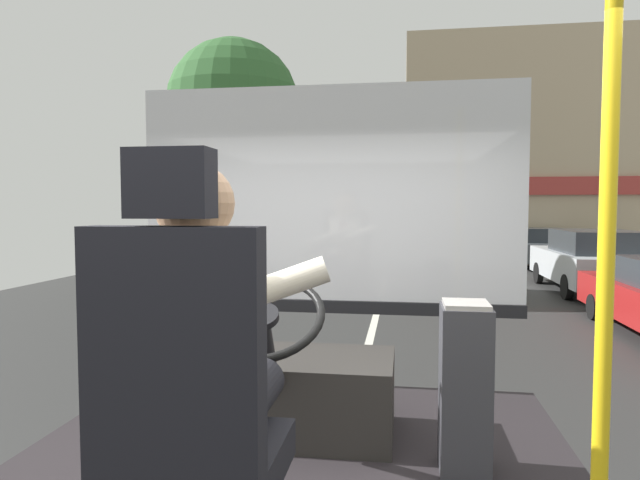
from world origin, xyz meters
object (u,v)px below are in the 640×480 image
(bus_driver, at_px, (203,339))
(handrail_pole, at_px, (606,247))
(parked_car_silver, at_px, (593,260))
(parked_car_blue, at_px, (495,237))
(driver_seat, at_px, (189,421))
(fare_box, at_px, (465,388))
(parked_car_charcoal, at_px, (535,246))
(steering_console, at_px, (285,390))

(bus_driver, height_order, handrail_pole, handrail_pole)
(parked_car_silver, relative_size, parked_car_blue, 1.05)
(driver_seat, distance_m, parked_car_blue, 24.36)
(fare_box, relative_size, parked_car_charcoal, 0.18)
(fare_box, distance_m, parked_car_blue, 23.24)
(bus_driver, height_order, parked_car_charcoal, bus_driver)
(parked_car_blue, bearing_deg, fare_box, -99.34)
(driver_seat, xyz_separation_m, parked_car_charcoal, (5.00, 18.04, -0.72))
(bus_driver, xyz_separation_m, steering_console, (0.00, 1.14, -0.54))
(bus_driver, height_order, steering_console, bus_driver)
(handrail_pole, relative_size, parked_car_charcoal, 0.51)
(driver_seat, distance_m, parked_car_silver, 13.13)
(parked_car_silver, bearing_deg, parked_car_blue, 91.65)
(driver_seat, height_order, parked_car_blue, driver_seat)
(driver_seat, bearing_deg, parked_car_charcoal, 74.50)
(bus_driver, relative_size, parked_car_blue, 0.21)
(steering_console, distance_m, parked_car_blue, 23.12)
(bus_driver, distance_m, handrail_pole, 1.16)
(driver_seat, relative_size, parked_car_blue, 0.34)
(driver_seat, relative_size, steering_console, 1.19)
(driver_seat, xyz_separation_m, parked_car_blue, (4.63, 23.90, -0.74))
(handrail_pole, height_order, fare_box, handrail_pole)
(handrail_pole, distance_m, parked_car_blue, 24.09)
(steering_console, height_order, handrail_pole, handrail_pole)
(parked_car_charcoal, xyz_separation_m, parked_car_blue, (-0.37, 5.87, -0.02))
(fare_box, bearing_deg, bus_driver, -134.95)
(handrail_pole, bearing_deg, parked_car_charcoal, 77.80)
(fare_box, bearing_deg, driver_seat, -131.38)
(steering_console, bearing_deg, parked_car_silver, 65.43)
(steering_console, distance_m, parked_car_charcoal, 17.51)
(steering_console, height_order, parked_car_blue, steering_console)
(fare_box, xyz_separation_m, parked_car_charcoal, (4.14, 17.06, -0.54))
(parked_car_silver, bearing_deg, handrail_pole, -107.73)
(handrail_pole, height_order, parked_car_silver, handrail_pole)
(steering_console, xyz_separation_m, fare_box, (0.86, -0.28, 0.15))
(steering_console, height_order, parked_car_charcoal, steering_console)
(steering_console, distance_m, fare_box, 0.92)
(handrail_pole, xyz_separation_m, parked_car_silver, (3.85, 12.03, -1.14))
(fare_box, relative_size, parked_car_blue, 0.19)
(bus_driver, xyz_separation_m, fare_box, (0.86, 0.87, -0.39))
(fare_box, bearing_deg, handrail_pole, -73.26)
(bus_driver, bearing_deg, handrail_pole, -0.40)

